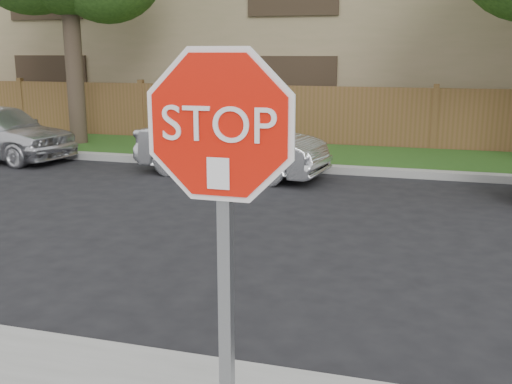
% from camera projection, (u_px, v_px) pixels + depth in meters
% --- Properties ---
extents(far_curb, '(70.00, 0.30, 0.15)m').
position_uv_depth(far_curb, '(431.00, 175.00, 11.96)').
color(far_curb, gray).
rests_on(far_curb, ground).
extents(grass_strip, '(70.00, 3.00, 0.12)m').
position_uv_depth(grass_strip, '(432.00, 161.00, 13.51)').
color(grass_strip, '#1E4714').
rests_on(grass_strip, ground).
extents(fence, '(70.00, 0.12, 1.60)m').
position_uv_depth(fence, '(434.00, 121.00, 14.83)').
color(fence, brown).
rests_on(fence, ground).
extents(apartment_building, '(35.20, 9.20, 7.20)m').
position_uv_depth(apartment_building, '(440.00, 18.00, 19.44)').
color(apartment_building, '#908159').
rests_on(apartment_building, ground).
extents(stop_sign, '(1.01, 0.13, 2.55)m').
position_uv_depth(stop_sign, '(222.00, 192.00, 2.84)').
color(stop_sign, gray).
rests_on(stop_sign, sidewalk_near).
extents(sedan_left, '(4.01, 1.85, 1.27)m').
position_uv_depth(sedan_left, '(231.00, 145.00, 12.10)').
color(sedan_left, silver).
rests_on(sedan_left, ground).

